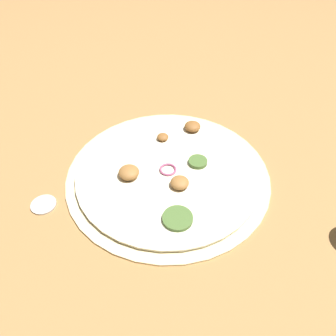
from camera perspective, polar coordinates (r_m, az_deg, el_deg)
ground_plane at (r=0.60m, az=0.00°, el=-1.22°), size 3.00×3.00×0.00m
pizza at (r=0.60m, az=0.01°, el=-0.78°), size 0.37×0.37×0.03m
loose_cap at (r=0.59m, az=-20.88°, el=-6.02°), size 0.04×0.04×0.01m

